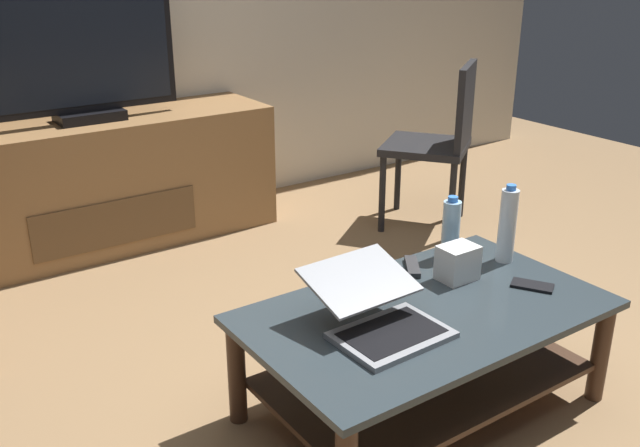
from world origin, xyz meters
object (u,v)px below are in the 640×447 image
at_px(laptop, 378,312).
at_px(water_bottle_far, 451,229).
at_px(television, 82,50).
at_px(tv_remote, 412,267).
at_px(coffee_table, 424,340).
at_px(cell_phone, 532,286).
at_px(router_box, 458,263).
at_px(dining_chair, 441,137).
at_px(media_cabinet, 97,184).
at_px(water_bottle_near, 507,225).

relative_size(laptop, water_bottle_far, 1.67).
height_order(television, tv_remote, television).
bearing_deg(television, coffee_table, -78.40).
relative_size(television, cell_phone, 6.54).
distance_m(coffee_table, router_box, 0.31).
bearing_deg(dining_chair, cell_phone, -121.89).
xyz_separation_m(router_box, cell_phone, (0.17, -0.19, -0.06)).
distance_m(dining_chair, water_bottle_far, 1.31).
bearing_deg(media_cabinet, laptop, -84.45).
bearing_deg(tv_remote, water_bottle_near, 13.44).
distance_m(media_cabinet, water_bottle_near, 2.14).
height_order(dining_chair, laptop, dining_chair).
height_order(router_box, water_bottle_far, water_bottle_far).
distance_m(media_cabinet, router_box, 2.05).
bearing_deg(cell_phone, media_cabinet, 79.51).
xyz_separation_m(television, dining_chair, (1.64, -0.79, -0.50)).
xyz_separation_m(laptop, tv_remote, (0.38, 0.27, -0.05)).
xyz_separation_m(television, water_bottle_near, (0.91, -1.91, -0.49)).
bearing_deg(dining_chair, router_box, -131.33).
xyz_separation_m(laptop, cell_phone, (0.62, -0.08, -0.05)).
relative_size(coffee_table, tv_remote, 7.40).
height_order(media_cabinet, tv_remote, media_cabinet).
bearing_deg(laptop, dining_chair, 40.81).
distance_m(media_cabinet, tv_remote, 1.89).
distance_m(media_cabinet, laptop, 2.07).
bearing_deg(coffee_table, laptop, -175.64).
bearing_deg(water_bottle_near, television, 115.46).
xyz_separation_m(media_cabinet, water_bottle_far, (0.77, -1.79, 0.17)).
bearing_deg(water_bottle_far, media_cabinet, 113.23).
bearing_deg(router_box, water_bottle_far, 53.53).
bearing_deg(water_bottle_far, coffee_table, -143.71).
bearing_deg(water_bottle_far, water_bottle_near, -45.43).
relative_size(water_bottle_near, water_bottle_far, 1.24).
relative_size(coffee_table, media_cabinet, 0.64).
xyz_separation_m(cell_phone, tv_remote, (-0.25, 0.34, 0.01)).
relative_size(dining_chair, router_box, 6.91).
height_order(water_bottle_near, cell_phone, water_bottle_near).
bearing_deg(tv_remote, dining_chair, 78.12).
distance_m(router_box, tv_remote, 0.18).
distance_m(router_box, cell_phone, 0.26).
bearing_deg(laptop, cell_phone, -7.03).
xyz_separation_m(dining_chair, cell_phone, (-0.82, -1.32, -0.12)).
distance_m(dining_chair, water_bottle_near, 1.34).
relative_size(router_box, tv_remote, 0.83).
xyz_separation_m(coffee_table, dining_chair, (1.23, 1.23, 0.25)).
xyz_separation_m(dining_chair, tv_remote, (-1.07, -0.98, -0.12)).
distance_m(dining_chair, cell_phone, 1.56).
bearing_deg(laptop, water_bottle_near, 10.43).
bearing_deg(router_box, television, 108.67).
bearing_deg(cell_phone, router_box, 100.01).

